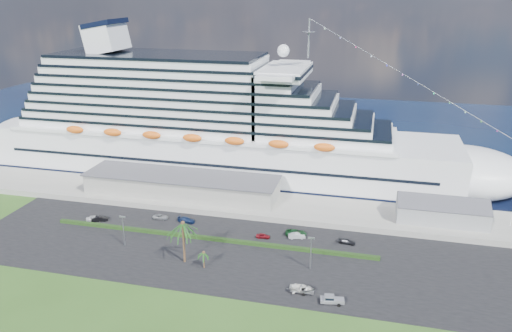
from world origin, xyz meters
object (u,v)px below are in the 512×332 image
(pickup_truck, at_px, (332,299))
(parked_car_3, at_px, (186,220))
(cruise_ship, at_px, (215,129))
(boat_trailer, at_px, (302,288))

(pickup_truck, bearing_deg, parked_car_3, 146.38)
(cruise_ship, bearing_deg, boat_trailer, -58.17)
(cruise_ship, height_order, boat_trailer, cruise_ship)
(boat_trailer, bearing_deg, parked_car_3, 144.16)
(cruise_ship, distance_m, pickup_truck, 85.11)
(cruise_ship, xyz_separation_m, boat_trailer, (41.22, -66.41, -15.37))
(parked_car_3, height_order, pickup_truck, pickup_truck)
(boat_trailer, bearing_deg, pickup_truck, -18.82)
(cruise_ship, relative_size, parked_car_3, 38.02)
(pickup_truck, distance_m, boat_trailer, 6.97)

